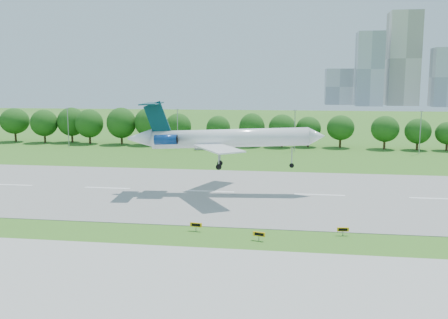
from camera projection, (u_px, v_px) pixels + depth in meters
ground at (178, 231)px, 68.15m from camera, size 600.00×600.00×0.00m
runway at (210, 192)px, 92.58m from camera, size 400.00×45.00×0.08m
taxiway at (137, 282)px, 50.55m from camera, size 400.00×23.00×0.08m
tree_line at (247, 127)px, 157.13m from camera, size 288.40×8.40×10.40m
light_poles at (235, 129)px, 147.69m from camera, size 175.90×0.25×12.19m
skyline at (397, 70)px, 430.77m from camera, size 127.00×52.00×80.00m
airliner at (220, 138)px, 90.58m from camera, size 36.07×26.17×12.20m
taxi_sign_left at (196, 225)px, 67.99m from camera, size 1.69×0.43×1.18m
taxi_sign_centre at (259, 234)px, 63.91m from camera, size 1.63×0.63×1.16m
taxi_sign_right at (343, 230)px, 66.05m from camera, size 1.57×0.36×1.10m
service_vehicle_a at (159, 146)px, 153.94m from camera, size 3.74×1.71×1.19m
service_vehicle_b at (200, 148)px, 149.48m from camera, size 4.04×2.49×1.29m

